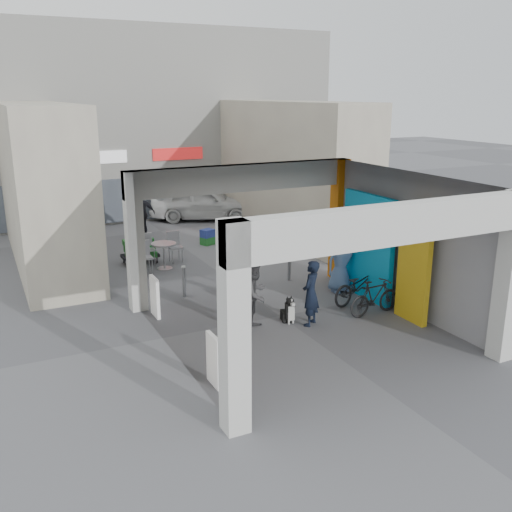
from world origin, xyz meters
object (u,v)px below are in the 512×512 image
cafe_set (157,256)px  produce_stand (140,254)px  border_collie (288,312)px  man_with_dog (311,293)px  white_van (203,202)px  man_back_turned (255,294)px  man_crates (142,214)px  bicycle_front (359,285)px  bicycle_rear (375,297)px  man_elderly (341,261)px

cafe_set → produce_stand: bearing=120.4°
produce_stand → border_collie: 6.70m
produce_stand → man_with_dog: bearing=-95.2°
border_collie → cafe_set: bearing=119.9°
border_collie → man_with_dog: 0.74m
man_with_dog → white_van: size_ratio=0.35×
man_back_turned → border_collie: bearing=-35.2°
man_crates → bicycle_front: size_ratio=1.00×
cafe_set → bicycle_rear: size_ratio=1.10×
border_collie → man_with_dog: man_with_dog is taller
border_collie → man_crates: bearing=110.8°
man_elderly → border_collie: bearing=-148.8°
bicycle_rear → white_van: white_van is taller
man_back_turned → bicycle_front: man_back_turned is taller
border_collie → man_elderly: (2.36, 1.28, 0.60)m
bicycle_front → man_crates: bearing=6.2°
cafe_set → man_with_dog: size_ratio=1.04×
produce_stand → bicycle_front: bicycle_front is taller
man_back_turned → man_crates: size_ratio=0.93×
white_van → cafe_set: bearing=171.7°
man_with_dog → white_van: man_with_dog is taller
cafe_set → man_crates: size_ratio=0.91×
produce_stand → man_crates: size_ratio=0.64×
border_collie → man_crates: 9.74m
white_van → produce_stand: bearing=166.0°
border_collie → bicycle_front: 2.34m
bicycle_front → bicycle_rear: 0.89m
cafe_set → produce_stand: (-0.38, 0.65, -0.05)m
produce_stand → border_collie: produce_stand is taller
border_collie → man_with_dog: bearing=-28.0°
man_back_turned → man_elderly: bearing=-13.2°
cafe_set → man_with_dog: 6.44m
man_elderly → man_crates: 9.01m
man_with_dog → bicycle_rear: 1.79m
man_back_turned → bicycle_rear: size_ratio=1.13×
bicycle_front → bicycle_rear: (-0.16, -0.87, -0.02)m
cafe_set → produce_stand: size_ratio=1.41×
produce_stand → white_van: (4.20, 5.28, 0.46)m
man_elderly → white_van: size_ratio=0.39×
man_with_dog → bicycle_rear: size_ratio=1.05×
produce_stand → white_van: size_ratio=0.26×
cafe_set → bicycle_front: bearing=-55.0°
bicycle_rear → white_van: bearing=-4.9°
cafe_set → bicycle_front: (3.80, -5.42, 0.12)m
bicycle_rear → white_van: 12.22m
produce_stand → border_collie: (1.87, -6.43, -0.04)m
produce_stand → man_back_turned: bearing=-104.9°
border_collie → man_back_turned: 1.06m
produce_stand → bicycle_rear: 8.02m
border_collie → man_elderly: man_elderly is taller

